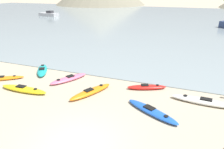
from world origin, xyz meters
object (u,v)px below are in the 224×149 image
at_px(kayak_on_sand_3, 42,70).
at_px(moored_boat_0, 49,14).
at_px(kayak_on_sand_0, 91,92).
at_px(kayak_on_sand_4, 69,79).
at_px(kayak_on_sand_1, 152,111).
at_px(kayak_on_sand_8, 3,78).
at_px(kayak_on_sand_5, 147,87).
at_px(kayak_on_sand_7, 24,89).
at_px(kayak_on_sand_2, 203,101).

height_order(kayak_on_sand_3, moored_boat_0, moored_boat_0).
distance_m(kayak_on_sand_0, kayak_on_sand_4, 2.84).
bearing_deg(kayak_on_sand_1, kayak_on_sand_3, 162.63).
relative_size(kayak_on_sand_1, kayak_on_sand_3, 1.21).
bearing_deg(moored_boat_0, kayak_on_sand_8, -58.28).
relative_size(kayak_on_sand_4, kayak_on_sand_5, 1.14).
xyz_separation_m(kayak_on_sand_3, kayak_on_sand_7, (1.14, -3.36, -0.00)).
xyz_separation_m(kayak_on_sand_1, moored_boat_0, (-32.16, 34.51, 0.38)).
xyz_separation_m(kayak_on_sand_4, moored_boat_0, (-25.56, 32.23, 0.37)).
xyz_separation_m(kayak_on_sand_1, kayak_on_sand_5, (-0.95, 2.91, 0.01)).
bearing_deg(kayak_on_sand_1, kayak_on_sand_8, 176.91).
xyz_separation_m(kayak_on_sand_3, kayak_on_sand_5, (8.55, -0.06, -0.02)).
distance_m(kayak_on_sand_1, kayak_on_sand_8, 11.21).
bearing_deg(kayak_on_sand_1, kayak_on_sand_7, -177.33).
distance_m(kayak_on_sand_1, kayak_on_sand_3, 9.95).
distance_m(kayak_on_sand_3, moored_boat_0, 38.83).
relative_size(kayak_on_sand_0, kayak_on_sand_4, 1.09).
bearing_deg(kayak_on_sand_7, kayak_on_sand_0, 17.07).
height_order(kayak_on_sand_2, kayak_on_sand_5, kayak_on_sand_2).
bearing_deg(kayak_on_sand_2, kayak_on_sand_5, 167.46).
bearing_deg(kayak_on_sand_1, moored_boat_0, 132.98).
bearing_deg(kayak_on_sand_7, kayak_on_sand_5, 24.05).
bearing_deg(kayak_on_sand_8, kayak_on_sand_4, 19.96).
distance_m(kayak_on_sand_2, kayak_on_sand_4, 9.15).
bearing_deg(kayak_on_sand_8, moored_boat_0, 121.72).
bearing_deg(moored_boat_0, kayak_on_sand_0, -50.14).
bearing_deg(moored_boat_0, kayak_on_sand_1, -47.02).
height_order(kayak_on_sand_8, moored_boat_0, moored_boat_0).
bearing_deg(kayak_on_sand_8, kayak_on_sand_3, 54.29).
distance_m(kayak_on_sand_0, kayak_on_sand_3, 5.77).
distance_m(kayak_on_sand_5, moored_boat_0, 44.41).
xyz_separation_m(kayak_on_sand_0, kayak_on_sand_4, (-2.49, 1.36, -0.01)).
relative_size(kayak_on_sand_0, kayak_on_sand_1, 0.99).
relative_size(kayak_on_sand_1, kayak_on_sand_5, 1.26).
relative_size(kayak_on_sand_1, moored_boat_0, 0.70).
xyz_separation_m(kayak_on_sand_0, kayak_on_sand_1, (4.11, -0.91, -0.02)).
bearing_deg(moored_boat_0, kayak_on_sand_2, -43.01).
bearing_deg(kayak_on_sand_4, kayak_on_sand_8, -160.04).
bearing_deg(kayak_on_sand_0, kayak_on_sand_4, 151.36).
relative_size(kayak_on_sand_3, moored_boat_0, 0.58).
relative_size(kayak_on_sand_2, kayak_on_sand_3, 1.32).
xyz_separation_m(kayak_on_sand_1, kayak_on_sand_8, (-11.20, 0.60, -0.01)).
bearing_deg(kayak_on_sand_3, kayak_on_sand_4, -13.53).
xyz_separation_m(kayak_on_sand_2, kayak_on_sand_3, (-12.04, 0.83, 0.01)).
bearing_deg(kayak_on_sand_3, kayak_on_sand_8, -125.71).
xyz_separation_m(kayak_on_sand_0, kayak_on_sand_2, (6.66, 1.22, 0.00)).
bearing_deg(kayak_on_sand_4, kayak_on_sand_1, -19.01).
distance_m(kayak_on_sand_0, kayak_on_sand_7, 4.44).
relative_size(kayak_on_sand_2, kayak_on_sand_8, 1.30).
height_order(kayak_on_sand_5, moored_boat_0, moored_boat_0).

